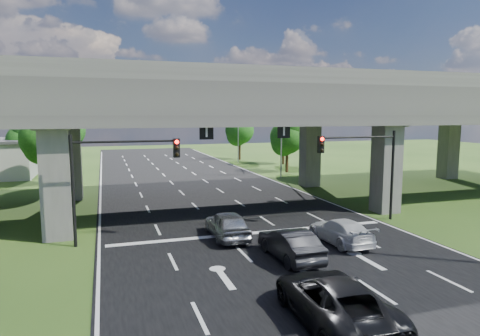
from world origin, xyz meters
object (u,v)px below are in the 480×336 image
streetlight_beyond (236,123)px  car_dark (290,244)px  car_silver (227,225)px  signal_left (115,168)px  car_white (340,231)px  streetlight_far (278,125)px  car_trailing (334,300)px  signal_right (365,159)px

streetlight_beyond → car_dark: 42.90m
car_dark → streetlight_beyond: bearing=-105.1°
streetlight_beyond → car_silver: size_ratio=2.17×
signal_left → car_white: signal_left is taller
streetlight_far → car_white: (-6.25, -23.80, -5.15)m
car_white → car_trailing: 9.40m
car_dark → car_white: size_ratio=1.00×
streetlight_far → streetlight_beyond: same height
streetlight_beyond → car_silver: streetlight_beyond is taller
signal_left → car_silver: size_ratio=1.30×
signal_right → streetlight_far: size_ratio=0.60×
car_silver → car_dark: bearing=114.4°
signal_left → car_trailing: size_ratio=1.04×
streetlight_far → car_silver: size_ratio=2.17×
signal_left → car_dark: bearing=-34.0°
signal_right → signal_left: 15.65m
signal_right → car_trailing: 15.12m
streetlight_far → streetlight_beyond: 16.00m
streetlight_beyond → car_silver: 39.19m
streetlight_far → streetlight_beyond: size_ratio=1.00×
car_dark → signal_right: bearing=-146.8°
signal_right → streetlight_far: bearing=83.5°
signal_left → car_dark: size_ratio=1.31×
car_white → car_trailing: (-4.99, -7.96, 0.14)m
signal_right → car_dark: (-7.72, -5.35, -3.40)m
signal_left → car_silver: bearing=-8.9°
streetlight_beyond → car_dark: streetlight_beyond is taller
signal_right → streetlight_beyond: bearing=86.4°
streetlight_far → car_white: size_ratio=2.18×
streetlight_far → car_white: 25.14m
car_silver → car_dark: 4.80m
signal_right → streetlight_beyond: size_ratio=0.60×
signal_right → car_white: bearing=-136.8°
streetlight_beyond → car_trailing: bearing=-103.2°
streetlight_beyond → car_dark: bearing=-103.6°
streetlight_beyond → car_white: 40.61m
streetlight_far → car_trailing: streetlight_far is taller
signal_right → streetlight_beyond: 36.17m
car_dark → car_white: 4.08m
signal_left → car_trailing: 13.89m
signal_left → car_silver: 6.97m
signal_left → streetlight_far: 26.95m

